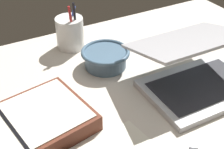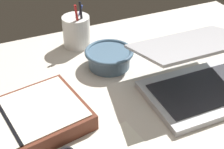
{
  "view_description": "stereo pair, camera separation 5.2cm",
  "coord_description": "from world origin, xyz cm",
  "px_view_note": "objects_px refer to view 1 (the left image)",
  "views": [
    {
      "loc": [
        -32.03,
        -50.59,
        56.89
      ],
      "look_at": [
        -0.15,
        8.13,
        9.0
      ],
      "focal_mm": 50.0,
      "sensor_mm": 36.0,
      "label": 1
    },
    {
      "loc": [
        -27.36,
        -52.9,
        56.89
      ],
      "look_at": [
        -0.15,
        8.13,
        9.0
      ],
      "focal_mm": 50.0,
      "sensor_mm": 36.0,
      "label": 2
    }
  ],
  "objects_px": {
    "pen_cup": "(69,33)",
    "planner": "(12,133)",
    "bowl": "(105,57)",
    "laptop": "(196,71)"
  },
  "relations": [
    {
      "from": "pen_cup",
      "to": "planner",
      "type": "distance_m",
      "value": 0.44
    },
    {
      "from": "bowl",
      "to": "planner",
      "type": "relative_size",
      "value": 0.38
    },
    {
      "from": "bowl",
      "to": "planner",
      "type": "distance_m",
      "value": 0.37
    },
    {
      "from": "laptop",
      "to": "planner",
      "type": "relative_size",
      "value": 0.8
    },
    {
      "from": "pen_cup",
      "to": "planner",
      "type": "height_order",
      "value": "pen_cup"
    },
    {
      "from": "laptop",
      "to": "bowl",
      "type": "bearing_deg",
      "value": 131.07
    },
    {
      "from": "planner",
      "to": "bowl",
      "type": "bearing_deg",
      "value": 17.59
    },
    {
      "from": "laptop",
      "to": "planner",
      "type": "height_order",
      "value": "laptop"
    },
    {
      "from": "pen_cup",
      "to": "laptop",
      "type": "bearing_deg",
      "value": -58.12
    },
    {
      "from": "bowl",
      "to": "planner",
      "type": "xyz_separation_m",
      "value": [
        -0.33,
        -0.17,
        -0.01
      ]
    }
  ]
}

